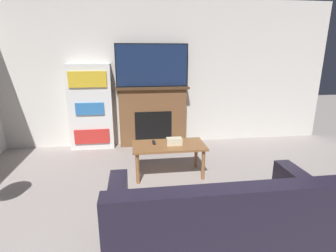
{
  "coord_description": "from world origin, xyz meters",
  "views": [
    {
      "loc": [
        -0.51,
        -1.08,
        1.75
      ],
      "look_at": [
        -0.02,
        2.48,
        0.74
      ],
      "focal_mm": 28.0,
      "sensor_mm": 36.0,
      "label": 1
    }
  ],
  "objects_px": {
    "coffee_table": "(169,149)",
    "bookshelf": "(91,107)",
    "couch": "(218,231)",
    "tv": "(152,66)",
    "fireplace": "(153,116)"
  },
  "relations": [
    {
      "from": "coffee_table",
      "to": "bookshelf",
      "type": "relative_size",
      "value": 0.67
    },
    {
      "from": "couch",
      "to": "bookshelf",
      "type": "distance_m",
      "value": 3.4
    },
    {
      "from": "bookshelf",
      "to": "couch",
      "type": "bearing_deg",
      "value": -64.76
    },
    {
      "from": "couch",
      "to": "coffee_table",
      "type": "bearing_deg",
      "value": 96.03
    },
    {
      "from": "tv",
      "to": "coffee_table",
      "type": "xyz_separation_m",
      "value": [
        0.12,
        -1.35,
        -1.11
      ]
    },
    {
      "from": "fireplace",
      "to": "tv",
      "type": "height_order",
      "value": "tv"
    },
    {
      "from": "coffee_table",
      "to": "bookshelf",
      "type": "bearing_deg",
      "value": 132.93
    },
    {
      "from": "couch",
      "to": "bookshelf",
      "type": "relative_size",
      "value": 1.17
    },
    {
      "from": "fireplace",
      "to": "tv",
      "type": "bearing_deg",
      "value": -90.0
    },
    {
      "from": "fireplace",
      "to": "bookshelf",
      "type": "distance_m",
      "value": 1.16
    },
    {
      "from": "couch",
      "to": "bookshelf",
      "type": "bearing_deg",
      "value": 115.24
    },
    {
      "from": "fireplace",
      "to": "bookshelf",
      "type": "height_order",
      "value": "bookshelf"
    },
    {
      "from": "couch",
      "to": "bookshelf",
      "type": "xyz_separation_m",
      "value": [
        -1.43,
        3.04,
        0.49
      ]
    },
    {
      "from": "tv",
      "to": "bookshelf",
      "type": "relative_size",
      "value": 0.85
    },
    {
      "from": "couch",
      "to": "coffee_table",
      "type": "distance_m",
      "value": 1.71
    }
  ]
}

